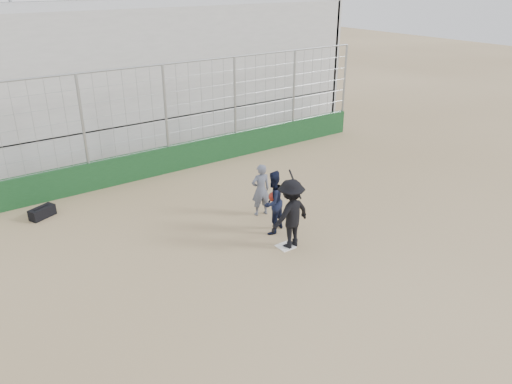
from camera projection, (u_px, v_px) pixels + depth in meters
ground at (286, 247)px, 13.72m from camera, size 90.00×90.00×0.00m
home_plate at (286, 246)px, 13.72m from camera, size 0.44×0.44×0.02m
backstop at (168, 148)px, 18.55m from camera, size 18.10×0.25×4.04m
bleachers at (113, 74)px, 21.44m from camera, size 20.25×6.70×6.98m
batter_at_plate at (291, 214)px, 13.38m from camera, size 1.34×0.87×2.09m
catcher_crouched at (273, 212)px, 14.28m from camera, size 1.13×1.03×1.26m
umpire at (261, 192)px, 15.28m from camera, size 0.67×0.51×1.49m
equipment_bag at (42, 212)px, 15.31m from camera, size 0.85×0.62×0.37m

